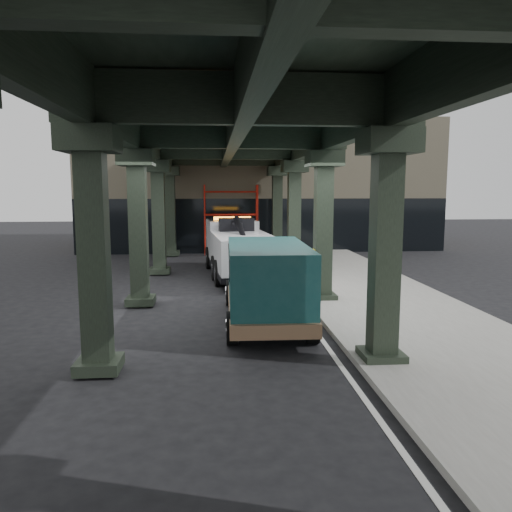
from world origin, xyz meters
name	(u,v)px	position (x,y,z in m)	size (l,w,h in m)	color
ground	(249,319)	(0.00, 0.00, 0.00)	(90.00, 90.00, 0.00)	black
sidewalk	(377,299)	(4.50, 2.00, 0.07)	(5.00, 40.00, 0.15)	gray
lane_stripe	(295,302)	(1.70, 2.00, 0.01)	(0.12, 38.00, 0.01)	silver
viaduct	(232,135)	(-0.40, 2.00, 5.46)	(7.40, 32.00, 6.40)	black
building	(257,185)	(2.00, 20.00, 4.00)	(22.00, 10.00, 8.00)	#C6B793
scaffolding	(231,218)	(0.00, 14.64, 2.11)	(3.08, 0.88, 4.00)	red
tow_truck	(238,247)	(0.02, 7.33, 1.28)	(2.95, 8.17, 2.62)	black
towed_van	(267,281)	(0.45, -0.57, 1.24)	(2.40, 5.72, 2.30)	#124243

